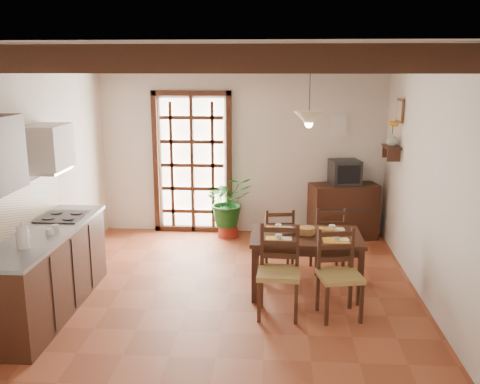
# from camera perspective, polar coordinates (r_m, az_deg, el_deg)

# --- Properties ---
(ground_plane) EXTENTS (5.00, 5.00, 0.00)m
(ground_plane) POSITION_cam_1_polar(r_m,az_deg,el_deg) (6.50, -1.14, -10.73)
(ground_plane) COLOR brown
(room_shell) EXTENTS (4.52, 5.02, 2.81)m
(room_shell) POSITION_cam_1_polar(r_m,az_deg,el_deg) (5.99, -1.21, 5.35)
(room_shell) COLOR silver
(room_shell) RESTS_ON ground_plane
(ceiling_beams) EXTENTS (4.50, 4.34, 0.20)m
(ceiling_beams) POSITION_cam_1_polar(r_m,az_deg,el_deg) (5.94, -1.26, 13.73)
(ceiling_beams) COLOR black
(ceiling_beams) RESTS_ON room_shell
(french_door) EXTENTS (1.26, 0.11, 2.32)m
(french_door) POSITION_cam_1_polar(r_m,az_deg,el_deg) (8.59, -5.10, 3.38)
(french_door) COLOR white
(french_door) RESTS_ON ground_plane
(kitchen_counter) EXTENTS (0.64, 2.25, 1.38)m
(kitchen_counter) POSITION_cam_1_polar(r_m,az_deg,el_deg) (6.25, -20.00, -7.87)
(kitchen_counter) COLOR #341B10
(kitchen_counter) RESTS_ON ground_plane
(range_hood) EXTENTS (0.38, 0.60, 0.54)m
(range_hood) POSITION_cam_1_polar(r_m,az_deg,el_deg) (6.47, -19.72, 4.43)
(range_hood) COLOR white
(range_hood) RESTS_ON room_shell
(counter_items) EXTENTS (0.50, 1.43, 0.25)m
(counter_items) POSITION_cam_1_polar(r_m,az_deg,el_deg) (6.18, -20.02, -3.36)
(counter_items) COLOR black
(counter_items) RESTS_ON kitchen_counter
(dining_table) EXTENTS (1.30, 0.84, 0.71)m
(dining_table) POSITION_cam_1_polar(r_m,az_deg,el_deg) (6.39, 7.04, -5.31)
(dining_table) COLOR #321910
(dining_table) RESTS_ON ground_plane
(chair_near_left) EXTENTS (0.47, 0.45, 0.98)m
(chair_near_left) POSITION_cam_1_polar(r_m,az_deg,el_deg) (5.87, 4.12, -10.20)
(chair_near_left) COLOR olive
(chair_near_left) RESTS_ON ground_plane
(chair_near_right) EXTENTS (0.51, 0.49, 0.94)m
(chair_near_right) POSITION_cam_1_polar(r_m,az_deg,el_deg) (5.92, 10.49, -10.31)
(chair_near_right) COLOR olive
(chair_near_right) RESTS_ON ground_plane
(chair_far_left) EXTENTS (0.45, 0.43, 0.86)m
(chair_far_left) POSITION_cam_1_polar(r_m,az_deg,el_deg) (7.12, 4.04, -6.23)
(chair_far_left) COLOR olive
(chair_far_left) RESTS_ON ground_plane
(chair_far_right) EXTENTS (0.46, 0.45, 0.89)m
(chair_far_right) POSITION_cam_1_polar(r_m,az_deg,el_deg) (7.16, 9.28, -6.19)
(chair_far_right) COLOR olive
(chair_far_right) RESTS_ON ground_plane
(table_setting) EXTENTS (0.95, 0.63, 0.09)m
(table_setting) POSITION_cam_1_polar(r_m,az_deg,el_deg) (6.37, 7.06, -4.67)
(table_setting) COLOR #FFA728
(table_setting) RESTS_ON dining_table
(table_bowl) EXTENTS (0.26, 0.26, 0.05)m
(table_bowl) POSITION_cam_1_polar(r_m,az_deg,el_deg) (6.39, 4.96, -4.16)
(table_bowl) COLOR white
(table_bowl) RESTS_ON dining_table
(sideboard) EXTENTS (1.11, 0.70, 0.87)m
(sideboard) POSITION_cam_1_polar(r_m,az_deg,el_deg) (8.50, 10.92, -2.04)
(sideboard) COLOR #341B10
(sideboard) RESTS_ON ground_plane
(crt_tv) EXTENTS (0.50, 0.47, 0.37)m
(crt_tv) POSITION_cam_1_polar(r_m,az_deg,el_deg) (8.35, 11.12, 2.10)
(crt_tv) COLOR black
(crt_tv) RESTS_ON sideboard
(fuse_box) EXTENTS (0.25, 0.03, 0.32)m
(fuse_box) POSITION_cam_1_polar(r_m,az_deg,el_deg) (8.50, 10.49, 7.01)
(fuse_box) COLOR white
(fuse_box) RESTS_ON room_shell
(plant_pot) EXTENTS (0.35, 0.35, 0.21)m
(plant_pot) POSITION_cam_1_polar(r_m,az_deg,el_deg) (8.52, -1.26, -4.04)
(plant_pot) COLOR maroon
(plant_pot) RESTS_ON ground_plane
(potted_plant) EXTENTS (2.37, 2.24, 2.08)m
(potted_plant) POSITION_cam_1_polar(r_m,az_deg,el_deg) (8.39, -1.27, -1.04)
(potted_plant) COLOR #144C19
(potted_plant) RESTS_ON ground_plane
(wall_shelf) EXTENTS (0.20, 0.42, 0.20)m
(wall_shelf) POSITION_cam_1_polar(r_m,az_deg,el_deg) (7.77, 15.85, 4.38)
(wall_shelf) COLOR #341B10
(wall_shelf) RESTS_ON room_shell
(shelf_vase) EXTENTS (0.15, 0.15, 0.15)m
(shelf_vase) POSITION_cam_1_polar(r_m,az_deg,el_deg) (7.75, 15.92, 5.40)
(shelf_vase) COLOR #B2BFB2
(shelf_vase) RESTS_ON wall_shelf
(shelf_flowers) EXTENTS (0.14, 0.14, 0.36)m
(shelf_flowers) POSITION_cam_1_polar(r_m,az_deg,el_deg) (7.72, 16.01, 6.93)
(shelf_flowers) COLOR #FFA728
(shelf_flowers) RESTS_ON shelf_vase
(framed_picture) EXTENTS (0.03, 0.32, 0.32)m
(framed_picture) POSITION_cam_1_polar(r_m,az_deg,el_deg) (7.73, 16.71, 8.32)
(framed_picture) COLOR brown
(framed_picture) RESTS_ON room_shell
(pendant_lamp) EXTENTS (0.36, 0.36, 0.84)m
(pendant_lamp) POSITION_cam_1_polar(r_m,az_deg,el_deg) (6.19, 7.37, 7.94)
(pendant_lamp) COLOR black
(pendant_lamp) RESTS_ON room_shell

